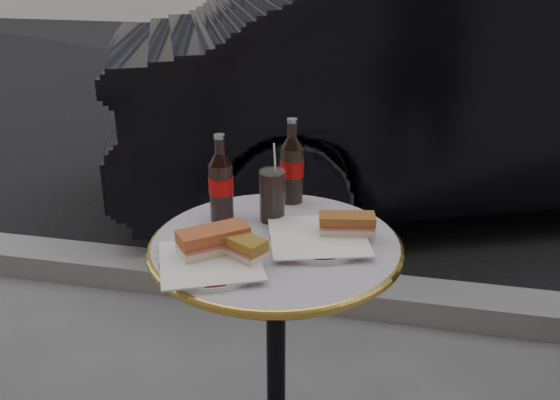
% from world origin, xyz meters
% --- Properties ---
extents(asphalt_road, '(40.00, 8.00, 0.00)m').
position_xyz_m(asphalt_road, '(0.00, 5.00, 0.00)').
color(asphalt_road, black).
rests_on(asphalt_road, ground).
extents(curb, '(40.00, 0.20, 0.12)m').
position_xyz_m(curb, '(0.00, 0.90, 0.05)').
color(curb, gray).
rests_on(curb, ground).
extents(bistro_table, '(0.62, 0.62, 0.73)m').
position_xyz_m(bistro_table, '(0.00, 0.00, 0.37)').
color(bistro_table, '#BAB2C4').
rests_on(bistro_table, ground).
extents(plate_left, '(0.28, 0.28, 0.01)m').
position_xyz_m(plate_left, '(-0.12, -0.15, 0.74)').
color(plate_left, silver).
rests_on(plate_left, bistro_table).
extents(plate_right, '(0.27, 0.27, 0.01)m').
position_xyz_m(plate_right, '(0.10, 0.02, 0.74)').
color(plate_right, silver).
rests_on(plate_right, bistro_table).
extents(sandwich_left_a, '(0.17, 0.16, 0.06)m').
position_xyz_m(sandwich_left_a, '(-0.12, -0.11, 0.77)').
color(sandwich_left_a, '#B6542E').
rests_on(sandwich_left_a, plate_left).
extents(sandwich_left_b, '(0.15, 0.12, 0.05)m').
position_xyz_m(sandwich_left_b, '(-0.06, -0.11, 0.77)').
color(sandwich_left_b, olive).
rests_on(sandwich_left_b, plate_left).
extents(sandwich_right, '(0.14, 0.09, 0.05)m').
position_xyz_m(sandwich_right, '(0.17, 0.05, 0.77)').
color(sandwich_right, '#9B5627').
rests_on(sandwich_right, plate_right).
extents(cola_bottle_left, '(0.08, 0.08, 0.23)m').
position_xyz_m(cola_bottle_left, '(-0.16, 0.09, 0.85)').
color(cola_bottle_left, black).
rests_on(cola_bottle_left, bistro_table).
extents(cola_bottle_right, '(0.07, 0.07, 0.24)m').
position_xyz_m(cola_bottle_right, '(-0.01, 0.25, 0.85)').
color(cola_bottle_right, black).
rests_on(cola_bottle_right, bistro_table).
extents(cola_glass, '(0.08, 0.08, 0.14)m').
position_xyz_m(cola_glass, '(-0.03, 0.12, 0.80)').
color(cola_glass, black).
rests_on(cola_glass, bistro_table).
extents(parked_car, '(2.80, 4.19, 1.31)m').
position_xyz_m(parked_car, '(0.64, 2.23, 0.65)').
color(parked_car, black).
rests_on(parked_car, ground).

